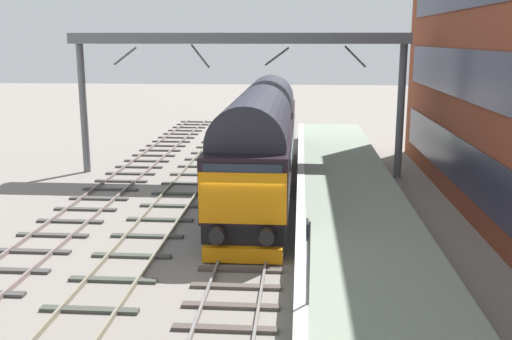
% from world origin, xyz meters
% --- Properties ---
extents(ground_plane, '(140.00, 140.00, 0.00)m').
position_xyz_m(ground_plane, '(0.00, 0.00, 0.00)').
color(ground_plane, gray).
rests_on(ground_plane, ground).
extents(track_main, '(2.50, 60.00, 0.15)m').
position_xyz_m(track_main, '(0.00, -0.00, 0.05)').
color(track_main, slate).
rests_on(track_main, ground).
extents(track_adjacent_west, '(2.50, 60.00, 0.15)m').
position_xyz_m(track_adjacent_west, '(-3.50, -0.00, 0.06)').
color(track_adjacent_west, gray).
rests_on(track_adjacent_west, ground).
extents(track_adjacent_far_west, '(2.50, 60.00, 0.15)m').
position_xyz_m(track_adjacent_far_west, '(-6.78, 0.00, 0.06)').
color(track_adjacent_far_west, gray).
rests_on(track_adjacent_far_west, ground).
extents(station_platform, '(4.00, 44.00, 1.01)m').
position_xyz_m(station_platform, '(3.60, 0.00, 0.50)').
color(station_platform, gray).
rests_on(station_platform, ground).
extents(diesel_locomotive, '(2.74, 17.80, 4.68)m').
position_xyz_m(diesel_locomotive, '(0.00, 7.59, 2.48)').
color(diesel_locomotive, black).
rests_on(diesel_locomotive, ground).
extents(platform_number_sign, '(0.10, 0.44, 1.89)m').
position_xyz_m(platform_number_sign, '(1.89, -5.96, 2.26)').
color(platform_number_sign, slate).
rests_on(platform_number_sign, station_platform).
extents(overhead_footbridge, '(16.08, 2.00, 6.94)m').
position_xyz_m(overhead_footbridge, '(-1.34, 10.76, 6.36)').
color(overhead_footbridge, slate).
rests_on(overhead_footbridge, ground).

